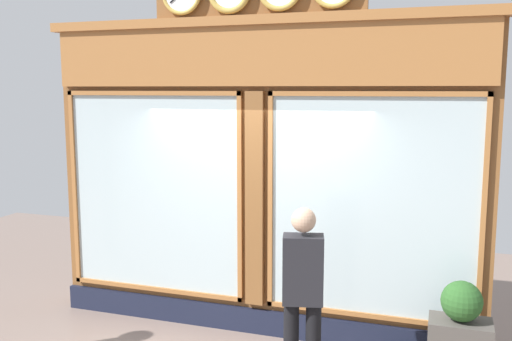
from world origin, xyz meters
The scene contains 3 objects.
shop_facade centered at (0.00, -0.12, 1.79)m, with size 4.97×0.42×4.07m.
pedestrian centered at (-0.78, 1.02, 0.93)m, with size 0.40×0.30×1.69m.
planter_shrub centered at (-2.14, 0.52, 0.82)m, with size 0.37×0.37×0.37m, color #285623.
Camera 1 is at (-1.92, 5.75, 2.72)m, focal length 39.69 mm.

